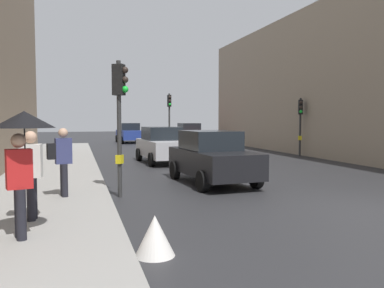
% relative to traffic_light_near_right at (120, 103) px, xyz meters
% --- Properties ---
extents(ground_plane, '(120.00, 120.00, 0.00)m').
position_rel_traffic_light_near_right_xyz_m(ground_plane, '(5.61, -3.32, -2.58)').
color(ground_plane, '#28282B').
extents(sidewalk_kerb, '(3.43, 40.00, 0.16)m').
position_rel_traffic_light_near_right_xyz_m(sidewalk_kerb, '(-2.03, 2.68, -2.50)').
color(sidewalk_kerb, gray).
rests_on(sidewalk_kerb, ground).
extents(building_facade_right, '(12.00, 27.11, 8.56)m').
position_rel_traffic_light_near_right_xyz_m(building_facade_right, '(17.54, 10.54, 1.70)').
color(building_facade_right, gray).
rests_on(building_facade_right, ground).
extents(traffic_light_near_right, '(0.44, 0.37, 3.75)m').
position_rel_traffic_light_near_right_xyz_m(traffic_light_near_right, '(0.00, 0.00, 0.00)').
color(traffic_light_near_right, '#2D2D2D').
rests_on(traffic_light_near_right, ground).
extents(traffic_light_mid_street, '(0.34, 0.45, 3.34)m').
position_rel_traffic_light_near_right_xyz_m(traffic_light_mid_street, '(11.23, 9.32, -0.28)').
color(traffic_light_mid_street, '#2D2D2D').
rests_on(traffic_light_mid_street, ground).
extents(traffic_light_far_median, '(0.25, 0.43, 3.95)m').
position_rel_traffic_light_near_right_xyz_m(traffic_light_far_median, '(5.21, 16.87, 0.14)').
color(traffic_light_far_median, '#2D2D2D').
rests_on(traffic_light_far_median, ground).
extents(car_silver_hatchback, '(2.23, 4.31, 1.76)m').
position_rel_traffic_light_near_right_xyz_m(car_silver_hatchback, '(2.87, 8.10, -1.71)').
color(car_silver_hatchback, '#BCBCC1').
rests_on(car_silver_hatchback, ground).
extents(car_dark_suv, '(2.26, 4.32, 1.76)m').
position_rel_traffic_light_near_right_xyz_m(car_dark_suv, '(3.21, 1.56, -1.71)').
color(car_dark_suv, black).
rests_on(car_dark_suv, ground).
extents(car_blue_van, '(2.22, 4.30, 1.76)m').
position_rel_traffic_light_near_right_xyz_m(car_blue_van, '(3.32, 24.74, -1.71)').
color(car_blue_van, navy).
rests_on(car_blue_van, ground).
extents(car_red_sedan, '(2.08, 4.23, 1.76)m').
position_rel_traffic_light_near_right_xyz_m(car_red_sedan, '(8.33, 23.05, -1.71)').
color(car_red_sedan, red).
rests_on(car_red_sedan, ground).
extents(pedestrian_with_umbrella, '(1.00, 1.00, 2.14)m').
position_rel_traffic_light_near_right_xyz_m(pedestrian_with_umbrella, '(-2.00, -3.94, -0.74)').
color(pedestrian_with_umbrella, black).
rests_on(pedestrian_with_umbrella, sidewalk_kerb).
extents(pedestrian_with_grey_backpack, '(0.64, 0.39, 1.77)m').
position_rel_traffic_light_near_right_xyz_m(pedestrian_with_grey_backpack, '(-1.53, -0.33, -1.42)').
color(pedestrian_with_grey_backpack, black).
rests_on(pedestrian_with_grey_backpack, sidewalk_kerb).
extents(pedestrian_with_black_backpack, '(0.62, 0.36, 1.77)m').
position_rel_traffic_light_near_right_xyz_m(pedestrian_with_black_backpack, '(-2.06, -2.66, -1.42)').
color(pedestrian_with_black_backpack, black).
rests_on(pedestrian_with_black_backpack, sidewalk_kerb).
extents(warning_sign_triangle, '(0.64, 0.64, 0.65)m').
position_rel_traffic_light_near_right_xyz_m(warning_sign_triangle, '(0.03, -4.95, -2.26)').
color(warning_sign_triangle, silver).
rests_on(warning_sign_triangle, ground).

